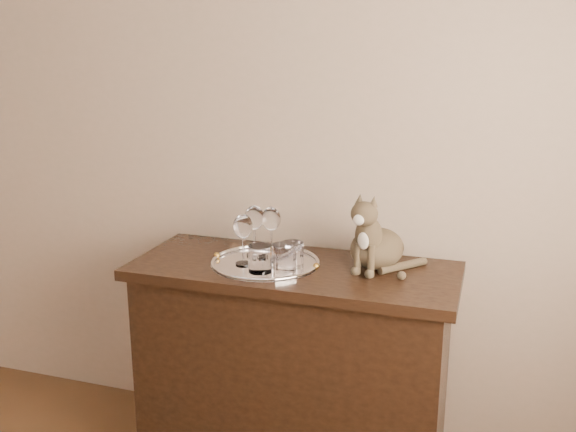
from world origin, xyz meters
name	(u,v)px	position (x,y,z in m)	size (l,w,h in m)	color
wall_back	(180,116)	(0.00, 2.25, 1.35)	(4.00, 0.10, 2.70)	tan
sideboard	(293,370)	(0.60, 1.94, 0.42)	(1.20, 0.50, 0.85)	black
tray	(265,264)	(0.50, 1.91, 0.85)	(0.40, 0.40, 0.01)	white
wine_glass_a	(254,231)	(0.43, 1.99, 0.96)	(0.07, 0.07, 0.20)	white
wine_glass_b	(271,232)	(0.49, 2.01, 0.95)	(0.07, 0.07, 0.19)	white
wine_glass_c	(243,239)	(0.43, 1.88, 0.95)	(0.07, 0.07, 0.19)	white
tumbler_a	(284,258)	(0.59, 1.86, 0.91)	(0.09, 0.09, 0.10)	white
tumbler_b	(260,259)	(0.51, 1.82, 0.91)	(0.09, 0.09, 0.10)	white
tumbler_c	(292,254)	(0.60, 1.91, 0.90)	(0.08, 0.08, 0.09)	white
cat	(378,229)	(0.89, 2.02, 0.99)	(0.29, 0.27, 0.29)	#4B3A2D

